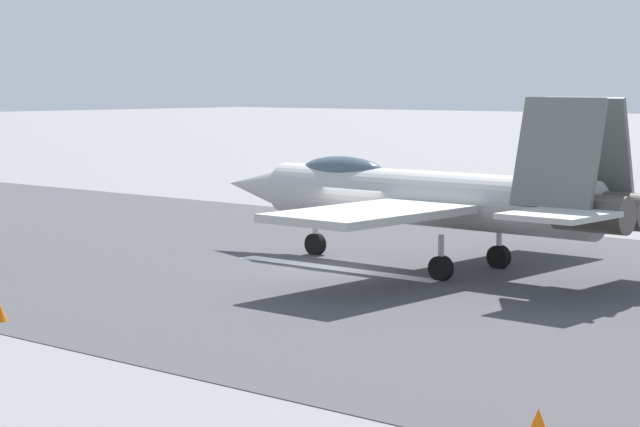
{
  "coord_description": "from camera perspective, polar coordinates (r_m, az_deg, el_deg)",
  "views": [
    {
      "loc": [
        -24.63,
        29.25,
        5.91
      ],
      "look_at": [
        -2.25,
        3.14,
        2.2
      ],
      "focal_mm": 67.12,
      "sensor_mm": 36.0,
      "label": 1
    }
  ],
  "objects": [
    {
      "name": "fighter_jet",
      "position": [
        38.42,
        5.15,
        0.84
      ],
      "size": [
        16.46,
        14.26,
        5.56
      ],
      "color": "#B4B5B2",
      "rests_on": "ground"
    },
    {
      "name": "runway_strip",
      "position": [
        38.68,
        0.52,
        -2.62
      ],
      "size": [
        240.0,
        26.0,
        0.02
      ],
      "color": "#434347",
      "rests_on": "ground"
    },
    {
      "name": "ground_plane",
      "position": [
        38.7,
        0.5,
        -2.63
      ],
      "size": [
        400.0,
        400.0,
        0.0
      ],
      "primitive_type": "plane",
      "color": "gray"
    },
    {
      "name": "marker_cone_near",
      "position": [
        20.56,
        10.37,
        -9.85
      ],
      "size": [
        0.44,
        0.44,
        0.55
      ],
      "primitive_type": "cone",
      "color": "orange",
      "rests_on": "ground"
    }
  ]
}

